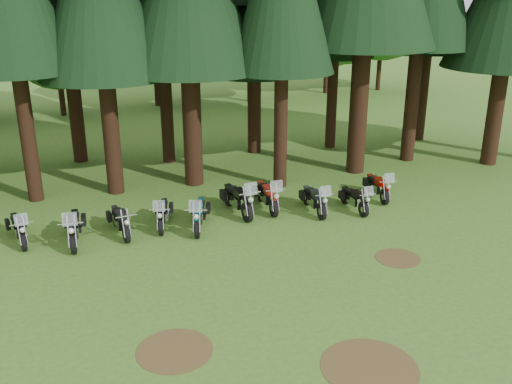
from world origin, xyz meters
TOP-DOWN VIEW (x-y plane):
  - ground at (0.00, 0.00)m, footprint 120.00×120.00m
  - decid_3 at (-4.71, 25.13)m, footprint 6.12×5.95m
  - decid_4 at (1.58, 26.32)m, footprint 5.93×5.76m
  - decid_5 at (8.29, 25.71)m, footprint 8.45×8.21m
  - decid_6 at (14.85, 27.01)m, footprint 7.06×6.86m
  - decid_7 at (19.46, 26.83)m, footprint 8.44×8.20m
  - dirt_patch_0 at (-3.00, -2.00)m, footprint 1.80×1.80m
  - dirt_patch_1 at (4.50, 0.50)m, footprint 1.40×1.40m
  - dirt_patch_2 at (1.00, -4.00)m, footprint 2.20×2.20m
  - motorcycle_0 at (-6.70, 5.51)m, footprint 0.71×2.17m
  - motorcycle_1 at (-4.97, 4.88)m, footprint 0.52×2.40m
  - motorcycle_2 at (-3.46, 5.11)m, footprint 0.42×2.14m
  - motorcycle_3 at (-1.99, 5.29)m, footprint 0.80×2.15m
  - motorcycle_4 at (-0.82, 4.73)m, footprint 0.99×2.29m
  - motorcycle_5 at (0.85, 5.59)m, footprint 0.60×2.53m
  - motorcycle_6 at (2.03, 5.69)m, footprint 0.46×2.39m
  - motorcycle_7 at (3.58, 4.83)m, footprint 0.44×2.21m
  - motorcycle_8 at (5.09, 4.51)m, footprint 0.38×2.02m
  - motorcycle_9 at (6.57, 5.40)m, footprint 0.55×2.18m

SIDE VIEW (x-z plane):
  - ground at x=0.00m, z-range 0.00..0.00m
  - dirt_patch_0 at x=-3.00m, z-range 0.00..0.01m
  - dirt_patch_1 at x=4.50m, z-range 0.00..0.01m
  - dirt_patch_2 at x=1.00m, z-range 0.00..0.01m
  - motorcycle_8 at x=5.09m, z-range -0.21..1.06m
  - motorcycle_2 at x=-3.46m, z-range 0.01..0.88m
  - motorcycle_3 at x=-1.99m, z-range -0.23..1.14m
  - motorcycle_0 at x=-6.70m, z-range -0.23..1.14m
  - motorcycle_9 at x=6.57m, z-range -0.23..1.14m
  - motorcycle_7 at x=3.58m, z-range -0.23..1.16m
  - motorcycle_4 at x=-0.82m, z-range -0.24..1.22m
  - motorcycle_6 at x=2.03m, z-range -0.25..1.25m
  - motorcycle_1 at x=-4.97m, z-range -0.25..1.26m
  - motorcycle_5 at x=0.85m, z-range -0.26..1.32m
  - decid_4 at x=1.58m, z-range 0.67..8.07m
  - decid_3 at x=-4.71m, z-range 0.69..8.34m
  - decid_6 at x=14.85m, z-range 0.79..9.61m
  - decid_7 at x=19.46m, z-range 0.95..11.50m
  - decid_5 at x=8.29m, z-range 0.95..11.51m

